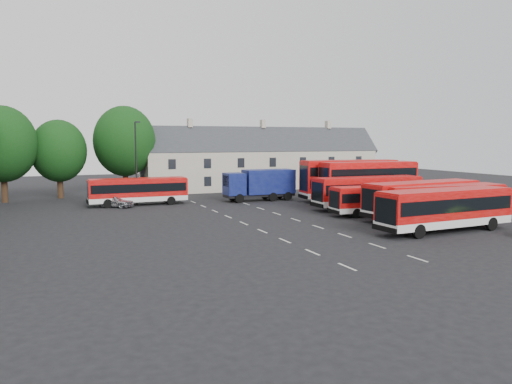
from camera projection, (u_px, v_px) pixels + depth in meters
The scene contains 14 objects.
ground at pixel (253, 227), 41.00m from camera, with size 140.00×140.00×0.00m, color black.
lane_markings at pixel (270, 221), 43.80m from camera, with size 5.15×33.80×0.01m.
terrace_houses at pixel (263, 162), 73.50m from camera, with size 35.70×7.13×10.06m.
bus_row_a at pixel (445, 206), 38.72m from camera, with size 11.91×3.29×3.33m.
bus_row_b at pixel (442, 200), 43.54m from camera, with size 11.67×3.64×3.25m.
bus_row_c at pixel (422, 197), 45.11m from camera, with size 12.18×3.83×3.39m.
bus_row_d at pixel (380, 198), 47.47m from camera, with size 9.98×2.90×2.79m.
bus_row_e at pixel (368, 190), 51.66m from camera, with size 11.85×3.06×3.33m.
bus_dd_south at pixel (369, 180), 56.12m from camera, with size 11.52×3.07×4.69m.
bus_dd_north at pixel (349, 178), 58.50m from camera, with size 11.86×3.76×4.78m.
bus_north at pixel (138, 189), 54.53m from camera, with size 10.53×2.49×2.97m.
box_truck at pixel (260, 183), 58.66m from camera, with size 8.36×2.72×3.64m.
silver_car at pixel (116, 201), 53.01m from camera, with size 1.61×4.00×1.36m, color #B5B7BD.
lamppost at pixel (136, 161), 54.37m from camera, with size 0.63×0.23×9.15m.
Camera 1 is at (-15.44, -37.42, 7.16)m, focal length 35.00 mm.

